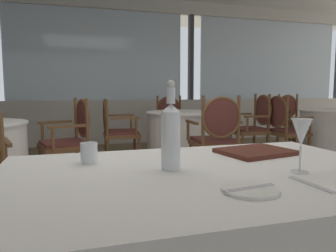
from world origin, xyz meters
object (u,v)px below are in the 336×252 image
Objects in this scene: side_plate at (250,190)px; dining_chair_0_1 at (292,117)px; menu_book at (256,152)px; dining_chair_3_2 at (217,133)px; dining_chair_0_2 at (283,124)px; water_bottle at (171,134)px; dining_chair_3_1 at (115,127)px; water_tumbler at (89,153)px; wine_glass at (301,134)px; dining_chair_3_3 at (255,122)px; dining_chair_1_3 at (71,135)px; dining_chair_3_0 at (170,119)px.

dining_chair_0_1 reaches higher than side_plate.
menu_book is 2.01m from dining_chair_3_2.
menu_book is at bearing -131.17° from dining_chair_0_2.
menu_book is at bearing 20.81° from water_bottle.
menu_book reaches higher than side_plate.
dining_chair_3_1 is at bearing 44.74° from dining_chair_3_2.
dining_chair_0_2 is at bearing -59.50° from dining_chair_3_2.
water_tumbler is at bearing -49.05° from dining_chair_0_1.
dining_chair_3_2 is at bearing 52.22° from water_tumbler.
wine_glass is at bearing -83.05° from dining_chair_3_1.
menu_book is 3.36m from dining_chair_3_3.
water_bottle is 0.34× the size of dining_chair_3_3.
water_bottle reaches higher than side_plate.
dining_chair_3_1 is at bearing 84.32° from menu_book.
side_plate is 0.18× the size of dining_chair_1_3.
dining_chair_0_1 is at bearing 43.95° from water_tumbler.
dining_chair_3_3 is at bearing -61.41° from dining_chair_0_1.
side_plate is 0.68m from water_tumbler.
water_tumbler is at bearing 166.78° from menu_book.
water_bottle is 0.52m from menu_book.
water_tumbler is 2.36m from dining_chair_3_2.
dining_chair_1_3 is at bearing -127.29° from dining_chair_3_1.
dining_chair_1_3 is 0.97× the size of dining_chair_3_3.
dining_chair_3_0 is at bearing -101.70° from dining_chair_0_1.
water_tumbler is 0.26× the size of menu_book.
dining_chair_3_1 is (-0.29, 2.95, -0.20)m from menu_book.
dining_chair_3_2 reaches higher than wine_glass.
wine_glass is 2.78m from dining_chair_1_3.
dining_chair_3_1 is (-2.35, 0.33, -0.01)m from dining_chair_0_2.
dining_chair_0_1 is 0.98× the size of dining_chair_3_2.
water_bottle is at bearing -35.24° from water_tumbler.
water_tumbler is at bearing 51.00° from dining_chair_3_3.
dining_chair_0_1 reaches higher than dining_chair_1_3.
water_bottle reaches higher than dining_chair_3_0.
dining_chair_0_2 is (2.09, 2.97, -0.32)m from wine_glass.
water_tumbler is at bearing 76.40° from dining_chair_1_3.
dining_chair_3_2 reaches higher than menu_book.
dining_chair_3_1 is at bearing 80.85° from water_tumbler.
dining_chair_3_3 is (-0.31, 0.25, 0.01)m from dining_chair_0_2.
wine_glass is 3.33m from dining_chair_3_1.
dining_chair_3_3 reaches higher than dining_chair_0_2.
wine_glass reaches higher than dining_chair_3_1.
dining_chair_3_0 is at bearing 73.20° from water_bottle.
dining_chair_3_1 reaches higher than water_tumbler.
dining_chair_3_2 is at bearing 67.18° from side_plate.
dining_chair_3_2 reaches higher than dining_chair_1_3.
dining_chair_0_2 reaches higher than dining_chair_0_1.
dining_chair_3_3 reaches higher than dining_chair_0_1.
wine_glass is 0.38m from menu_book.
side_plate is 0.18× the size of dining_chair_0_1.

